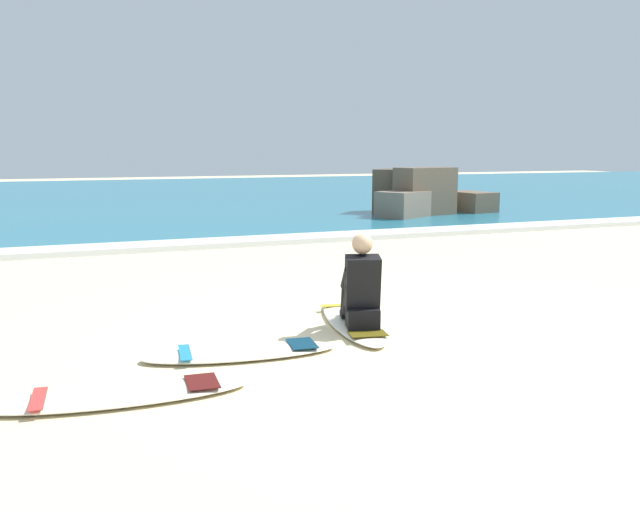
% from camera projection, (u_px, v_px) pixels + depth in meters
% --- Properties ---
extents(ground_plane, '(80.00, 80.00, 0.00)m').
position_uv_depth(ground_plane, '(392.00, 333.00, 6.78)').
color(ground_plane, beige).
extents(sea, '(80.00, 28.00, 0.10)m').
position_uv_depth(sea, '(139.00, 197.00, 25.52)').
color(sea, teal).
rests_on(sea, ground).
extents(breaking_foam, '(80.00, 0.90, 0.11)m').
position_uv_depth(breaking_foam, '(227.00, 243.00, 12.97)').
color(breaking_foam, white).
rests_on(breaking_foam, ground).
extents(surfboard_main, '(0.92, 2.10, 0.08)m').
position_uv_depth(surfboard_main, '(353.00, 321.00, 7.14)').
color(surfboard_main, '#EFE5C6').
rests_on(surfboard_main, ground).
extents(surfer_seated, '(0.52, 0.77, 0.95)m').
position_uv_depth(surfer_seated, '(361.00, 290.00, 6.78)').
color(surfer_seated, black).
rests_on(surfer_seated, surfboard_main).
extents(surfboard_spare_near, '(1.82, 0.73, 0.08)m').
position_uv_depth(surfboard_spare_near, '(241.00, 352.00, 6.04)').
color(surfboard_spare_near, '#EFE5C6').
rests_on(surfboard_spare_near, ground).
extents(surfboard_spare_far, '(1.99, 0.66, 0.08)m').
position_uv_depth(surfboard_spare_far, '(118.00, 395.00, 4.98)').
color(surfboard_spare_far, '#EFE5C6').
rests_on(surfboard_spare_far, ground).
extents(rock_outcrop_distant, '(3.89, 2.65, 1.36)m').
position_uv_depth(rock_outcrop_distant, '(422.00, 197.00, 18.32)').
color(rock_outcrop_distant, brown).
rests_on(rock_outcrop_distant, ground).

